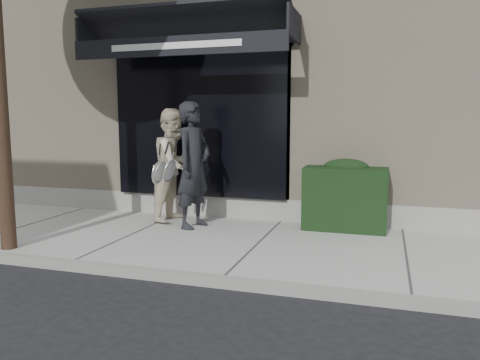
% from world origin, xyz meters
% --- Properties ---
extents(ground, '(80.00, 80.00, 0.00)m').
position_xyz_m(ground, '(0.00, 0.00, 0.00)').
color(ground, black).
rests_on(ground, ground).
extents(sidewalk, '(20.00, 3.00, 0.12)m').
position_xyz_m(sidewalk, '(0.00, 0.00, 0.06)').
color(sidewalk, '#A1A09B').
rests_on(sidewalk, ground).
extents(curb, '(20.00, 0.10, 0.14)m').
position_xyz_m(curb, '(0.00, -1.55, 0.07)').
color(curb, gray).
rests_on(curb, ground).
extents(building_facade, '(14.30, 8.04, 5.64)m').
position_xyz_m(building_facade, '(-0.01, 4.96, 2.74)').
color(building_facade, '#C4B395').
rests_on(building_facade, ground).
extents(hedge, '(1.30, 0.70, 1.14)m').
position_xyz_m(hedge, '(1.10, 1.25, 0.66)').
color(hedge, black).
rests_on(hedge, sidewalk).
extents(pedestrian_front, '(0.88, 0.87, 2.04)m').
position_xyz_m(pedestrian_front, '(-1.27, 0.64, 1.14)').
color(pedestrian_front, black).
rests_on(pedestrian_front, sidewalk).
extents(pedestrian_back, '(0.82, 1.01, 1.94)m').
position_xyz_m(pedestrian_back, '(-1.79, 1.03, 1.09)').
color(pedestrian_back, beige).
rests_on(pedestrian_back, sidewalk).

